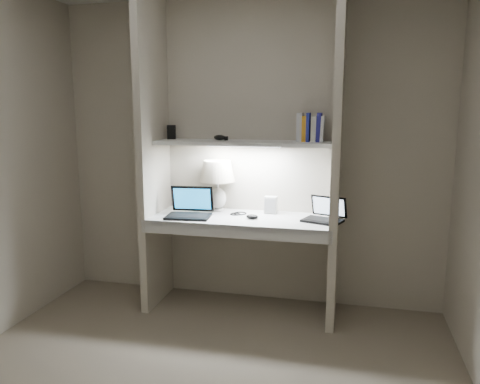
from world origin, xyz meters
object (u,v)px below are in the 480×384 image
(table_lamp, at_px, (217,177))
(laptop_netbook, at_px, (325,215))
(speaker, at_px, (271,205))
(book_row, at_px, (311,128))
(laptop_main, at_px, (190,210))

(table_lamp, height_order, laptop_netbook, table_lamp)
(table_lamp, bearing_deg, speaker, 0.98)
(table_lamp, distance_m, laptop_netbook, 0.94)
(book_row, bearing_deg, table_lamp, 178.90)
(speaker, relative_size, book_row, 0.64)
(laptop_main, distance_m, book_row, 1.15)
(laptop_netbook, bearing_deg, laptop_main, -155.76)
(speaker, bearing_deg, book_row, -2.35)
(laptop_main, xyz_separation_m, speaker, (0.61, 0.24, 0.02))
(laptop_netbook, bearing_deg, book_row, 155.64)
(table_lamp, distance_m, speaker, 0.50)
(speaker, bearing_deg, laptop_netbook, -17.28)
(speaker, distance_m, book_row, 0.70)
(table_lamp, relative_size, laptop_netbook, 1.21)
(laptop_main, relative_size, laptop_netbook, 1.05)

